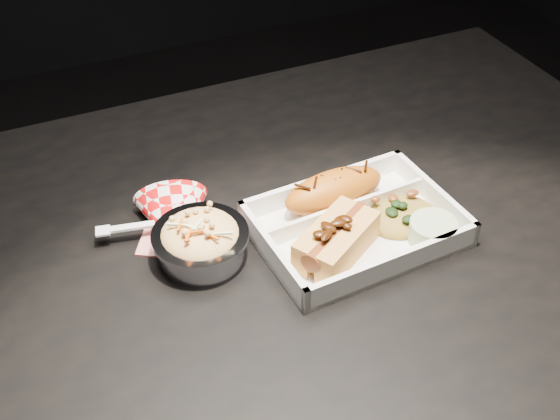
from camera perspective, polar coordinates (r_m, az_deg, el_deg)
The scene contains 8 objects.
dining_table at distance 0.97m, azimuth 0.22°, elevation -6.14°, with size 1.20×0.80×0.75m.
food_tray at distance 0.91m, azimuth 6.11°, elevation -1.47°, with size 0.26×0.19×0.04m.
fried_pastry at distance 0.93m, azimuth 4.40°, elevation 1.61°, with size 0.14×0.06×0.05m, color #BB5E12.
hotdog at distance 0.86m, azimuth 4.62°, elevation -2.31°, with size 0.13×0.11×0.06m.
fried_rice_mound at distance 0.92m, azimuth 9.97°, elevation -0.04°, with size 0.10×0.08×0.03m, color #A68630.
cupcake_liner at distance 0.90m, azimuth 12.30°, elevation -1.73°, with size 0.06×0.06×0.03m, color #A8BF90.
foil_coleslaw_cup at distance 0.86m, azimuth -6.48°, elevation -2.38°, with size 0.12×0.12×0.07m.
napkin_fork at distance 0.91m, azimuth -8.55°, elevation -1.07°, with size 0.18×0.14×0.10m.
Camera 1 is at (-0.28, -0.61, 1.36)m, focal length 45.00 mm.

